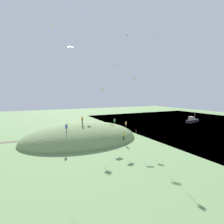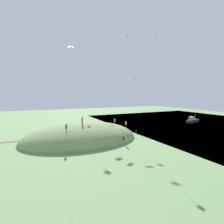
{
  "view_description": "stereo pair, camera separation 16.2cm",
  "coord_description": "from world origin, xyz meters",
  "px_view_note": "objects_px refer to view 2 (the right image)",
  "views": [
    {
      "loc": [
        19.48,
        38.5,
        10.36
      ],
      "look_at": [
        1.21,
        0.79,
        5.94
      ],
      "focal_mm": 27.83,
      "sensor_mm": 36.0,
      "label": 1
    },
    {
      "loc": [
        19.34,
        38.57,
        10.36
      ],
      "look_at": [
        1.21,
        0.79,
        5.94
      ],
      "focal_mm": 27.83,
      "sensor_mm": 36.0,
      "label": 2
    }
  ],
  "objects_px": {
    "boat_on_lake": "(192,120)",
    "kite_10": "(89,64)",
    "mooring_post": "(136,132)",
    "kite_12": "(40,27)",
    "kite_2": "(112,44)",
    "kite_9": "(105,74)",
    "kite_7": "(156,38)",
    "kite_11": "(135,79)",
    "kite_3": "(53,27)",
    "kite_4": "(127,36)",
    "kite_1": "(103,90)",
    "person_on_hilltop": "(124,135)",
    "kite_14": "(102,89)",
    "person_near_shore": "(82,120)",
    "kite_6": "(85,86)",
    "kite_5": "(107,53)",
    "kite_13": "(68,82)",
    "person_with_child": "(126,124)",
    "kite_8": "(118,65)",
    "kite_0": "(95,37)",
    "person_watching_kites": "(66,127)",
    "kite_15": "(70,47)",
    "person_walking_path": "(115,121)"
  },
  "relations": [
    {
      "from": "kite_10",
      "to": "kite_14",
      "type": "xyz_separation_m",
      "value": [
        -1.55,
        5.3,
        -6.54
      ]
    },
    {
      "from": "person_near_shore",
      "to": "kite_13",
      "type": "bearing_deg",
      "value": 96.83
    },
    {
      "from": "boat_on_lake",
      "to": "person_near_shore",
      "type": "relative_size",
      "value": 4.31
    },
    {
      "from": "kite_8",
      "to": "kite_10",
      "type": "height_order",
      "value": "kite_8"
    },
    {
      "from": "kite_3",
      "to": "kite_11",
      "type": "relative_size",
      "value": 1.14
    },
    {
      "from": "kite_6",
      "to": "kite_12",
      "type": "distance_m",
      "value": 16.95
    },
    {
      "from": "kite_5",
      "to": "kite_11",
      "type": "relative_size",
      "value": 1.19
    },
    {
      "from": "kite_5",
      "to": "mooring_post",
      "type": "xyz_separation_m",
      "value": [
        -2.82,
        12.15,
        -22.29
      ]
    },
    {
      "from": "person_with_child",
      "to": "kite_2",
      "type": "relative_size",
      "value": 0.72
    },
    {
      "from": "boat_on_lake",
      "to": "kite_3",
      "type": "height_order",
      "value": "kite_3"
    },
    {
      "from": "kite_10",
      "to": "kite_11",
      "type": "height_order",
      "value": "kite_10"
    },
    {
      "from": "person_near_shore",
      "to": "kite_6",
      "type": "bearing_deg",
      "value": 78.29
    },
    {
      "from": "kite_6",
      "to": "kite_11",
      "type": "height_order",
      "value": "kite_11"
    },
    {
      "from": "kite_2",
      "to": "kite_11",
      "type": "height_order",
      "value": "kite_2"
    },
    {
      "from": "kite_13",
      "to": "person_with_child",
      "type": "bearing_deg",
      "value": 126.85
    },
    {
      "from": "kite_10",
      "to": "kite_13",
      "type": "relative_size",
      "value": 0.88
    },
    {
      "from": "kite_0",
      "to": "kite_12",
      "type": "distance_m",
      "value": 12.22
    },
    {
      "from": "kite_6",
      "to": "kite_3",
      "type": "bearing_deg",
      "value": 26.78
    },
    {
      "from": "kite_2",
      "to": "kite_9",
      "type": "height_order",
      "value": "kite_2"
    },
    {
      "from": "person_watching_kites",
      "to": "kite_5",
      "type": "xyz_separation_m",
      "value": [
        -16.0,
        -16.71,
        18.66
      ]
    },
    {
      "from": "person_near_shore",
      "to": "kite_14",
      "type": "xyz_separation_m",
      "value": [
        -5.92,
        -2.88,
        6.7
      ]
    },
    {
      "from": "kite_12",
      "to": "kite_7",
      "type": "bearing_deg",
      "value": 151.1
    },
    {
      "from": "boat_on_lake",
      "to": "kite_3",
      "type": "relative_size",
      "value": 3.7
    },
    {
      "from": "person_on_hilltop",
      "to": "kite_0",
      "type": "distance_m",
      "value": 20.81
    },
    {
      "from": "boat_on_lake",
      "to": "kite_10",
      "type": "height_order",
      "value": "kite_10"
    },
    {
      "from": "kite_4",
      "to": "kite_14",
      "type": "relative_size",
      "value": 1.65
    },
    {
      "from": "person_walking_path",
      "to": "kite_10",
      "type": "height_order",
      "value": "kite_10"
    },
    {
      "from": "person_with_child",
      "to": "kite_15",
      "type": "relative_size",
      "value": 0.73
    },
    {
      "from": "person_on_hilltop",
      "to": "kite_6",
      "type": "height_order",
      "value": "kite_6"
    },
    {
      "from": "kite_0",
      "to": "kite_13",
      "type": "relative_size",
      "value": 0.94
    },
    {
      "from": "kite_9",
      "to": "kite_11",
      "type": "bearing_deg",
      "value": 89.66
    },
    {
      "from": "kite_8",
      "to": "kite_12",
      "type": "relative_size",
      "value": 1.05
    },
    {
      "from": "kite_5",
      "to": "mooring_post",
      "type": "relative_size",
      "value": 2.18
    },
    {
      "from": "person_walking_path",
      "to": "kite_9",
      "type": "distance_m",
      "value": 12.46
    },
    {
      "from": "mooring_post",
      "to": "kite_12",
      "type": "bearing_deg",
      "value": -10.34
    },
    {
      "from": "kite_0",
      "to": "kite_11",
      "type": "bearing_deg",
      "value": 124.73
    },
    {
      "from": "kite_2",
      "to": "kite_13",
      "type": "relative_size",
      "value": 1.02
    },
    {
      "from": "kite_1",
      "to": "person_on_hilltop",
      "type": "bearing_deg",
      "value": 81.97
    },
    {
      "from": "person_near_shore",
      "to": "kite_9",
      "type": "xyz_separation_m",
      "value": [
        -7.68,
        -5.6,
        10.67
      ]
    },
    {
      "from": "person_near_shore",
      "to": "kite_10",
      "type": "height_order",
      "value": "kite_10"
    },
    {
      "from": "person_on_hilltop",
      "to": "mooring_post",
      "type": "distance_m",
      "value": 10.47
    },
    {
      "from": "person_watching_kites",
      "to": "kite_5",
      "type": "distance_m",
      "value": 29.72
    },
    {
      "from": "kite_3",
      "to": "kite_10",
      "type": "xyz_separation_m",
      "value": [
        -9.06,
        -2.31,
        -6.97
      ]
    },
    {
      "from": "kite_7",
      "to": "kite_4",
      "type": "bearing_deg",
      "value": -75.66
    },
    {
      "from": "kite_14",
      "to": "kite_15",
      "type": "bearing_deg",
      "value": 6.38
    },
    {
      "from": "person_on_hilltop",
      "to": "kite_11",
      "type": "distance_m",
      "value": 11.48
    },
    {
      "from": "kite_11",
      "to": "mooring_post",
      "type": "xyz_separation_m",
      "value": [
        -7.18,
        -9.99,
        -12.57
      ]
    },
    {
      "from": "kite_3",
      "to": "kite_14",
      "type": "relative_size",
      "value": 1.52
    },
    {
      "from": "kite_0",
      "to": "kite_5",
      "type": "bearing_deg",
      "value": -122.21
    },
    {
      "from": "kite_7",
      "to": "kite_10",
      "type": "xyz_separation_m",
      "value": [
        9.76,
        -14.63,
        -3.82
      ]
    }
  ]
}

